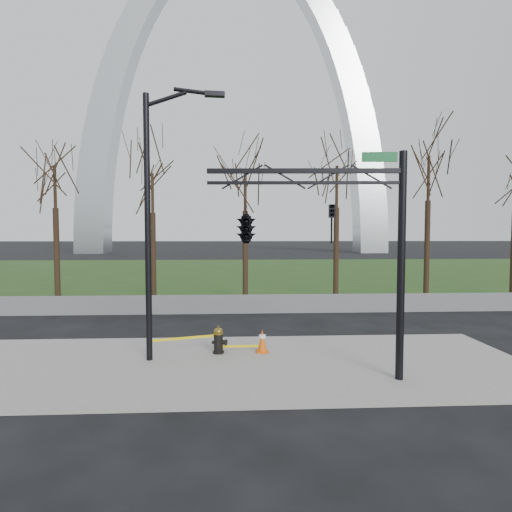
{
  "coord_description": "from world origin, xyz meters",
  "views": [
    {
      "loc": [
        0.4,
        -11.58,
        3.86
      ],
      "look_at": [
        1.08,
        2.0,
        3.15
      ],
      "focal_mm": 27.98,
      "sensor_mm": 36.0,
      "label": 1
    }
  ],
  "objects_px": {
    "traffic_signal_mast": "(276,224)",
    "traffic_cone": "(262,341)",
    "fire_hydrant": "(219,341)",
    "street_light": "(155,207)"
  },
  "relations": [
    {
      "from": "traffic_signal_mast",
      "to": "traffic_cone",
      "type": "bearing_deg",
      "value": 97.96
    },
    {
      "from": "fire_hydrant",
      "to": "traffic_cone",
      "type": "bearing_deg",
      "value": 20.61
    },
    {
      "from": "street_light",
      "to": "traffic_signal_mast",
      "type": "distance_m",
      "value": 3.89
    },
    {
      "from": "traffic_cone",
      "to": "street_light",
      "type": "height_order",
      "value": "street_light"
    },
    {
      "from": "fire_hydrant",
      "to": "street_light",
      "type": "distance_m",
      "value": 4.61
    },
    {
      "from": "street_light",
      "to": "traffic_cone",
      "type": "bearing_deg",
      "value": 6.44
    },
    {
      "from": "traffic_cone",
      "to": "street_light",
      "type": "xyz_separation_m",
      "value": [
        -3.23,
        -0.58,
        4.23
      ]
    },
    {
      "from": "fire_hydrant",
      "to": "traffic_signal_mast",
      "type": "distance_m",
      "value": 4.61
    },
    {
      "from": "street_light",
      "to": "fire_hydrant",
      "type": "bearing_deg",
      "value": 13.17
    },
    {
      "from": "fire_hydrant",
      "to": "traffic_signal_mast",
      "type": "bearing_deg",
      "value": -36.25
    }
  ]
}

